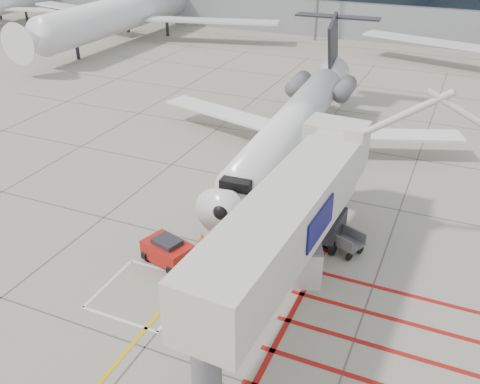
% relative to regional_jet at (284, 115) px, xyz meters
% --- Properties ---
extents(ground_plane, '(260.00, 260.00, 0.00)m').
position_rel_regional_jet_xyz_m(ground_plane, '(0.57, -14.59, -4.01)').
color(ground_plane, gray).
rests_on(ground_plane, ground).
extents(regional_jet, '(25.65, 31.69, 8.02)m').
position_rel_regional_jet_xyz_m(regional_jet, '(0.00, 0.00, 0.00)').
color(regional_jet, white).
rests_on(regional_jet, ground_plane).
extents(jet_bridge, '(9.95, 19.44, 7.61)m').
position_rel_regional_jet_xyz_m(jet_bridge, '(4.75, -13.80, -0.21)').
color(jet_bridge, beige).
rests_on(jet_bridge, ground_plane).
extents(pushback_tug, '(2.87, 2.24, 1.47)m').
position_rel_regional_jet_xyz_m(pushback_tug, '(-1.61, -12.88, -3.27)').
color(pushback_tug, '#A2160F').
rests_on(pushback_tug, ground_plane).
extents(baggage_cart, '(2.36, 1.98, 1.27)m').
position_rel_regional_jet_xyz_m(baggage_cart, '(6.43, -8.19, -3.37)').
color(baggage_cart, '#515155').
rests_on(baggage_cart, ground_plane).
extents(ground_power_unit, '(3.04, 2.44, 2.09)m').
position_rel_regional_jet_xyz_m(ground_power_unit, '(4.81, -11.77, -2.96)').
color(ground_power_unit, beige).
rests_on(ground_power_unit, ground_plane).
extents(cone_nose, '(0.32, 0.32, 0.44)m').
position_rel_regional_jet_xyz_m(cone_nose, '(-0.21, -9.43, -3.79)').
color(cone_nose, red).
rests_on(cone_nose, ground_plane).
extents(cone_side, '(0.33, 0.33, 0.46)m').
position_rel_regional_jet_xyz_m(cone_side, '(-0.96, -10.35, -3.78)').
color(cone_side, orange).
rests_on(cone_side, ground_plane).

